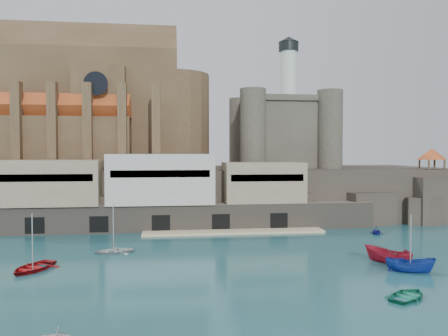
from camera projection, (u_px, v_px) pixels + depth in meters
ground at (239, 259)px, 54.10m from camera, size 300.00×300.00×0.00m
promontory at (209, 192)px, 92.96m from camera, size 100.00×36.00×10.00m
quay at (160, 194)px, 75.53m from camera, size 70.00×12.00×13.05m
church at (95, 111)px, 91.89m from camera, size 47.00×25.93×30.51m
castle_keep at (282, 130)px, 96.17m from camera, size 21.20×21.20×29.30m
rock_outcrop at (432, 200)px, 84.73m from camera, size 14.50×10.50×8.70m
pavilion at (432, 155)px, 84.58m from camera, size 6.40×6.40×5.40m
boat_0 at (33, 270)px, 49.10m from camera, size 4.52×2.87×6.12m
boat_2 at (410, 272)px, 48.28m from camera, size 2.61×2.57×5.30m
boat_3 at (408, 298)px, 39.76m from camera, size 2.92×3.49×4.99m
boat_5 at (388, 263)px, 52.17m from camera, size 3.14×3.15×5.86m
boat_6 at (114, 253)px, 57.69m from camera, size 1.92×3.83×5.16m
boat_7 at (376, 234)px, 71.03m from camera, size 2.87×2.15×2.97m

